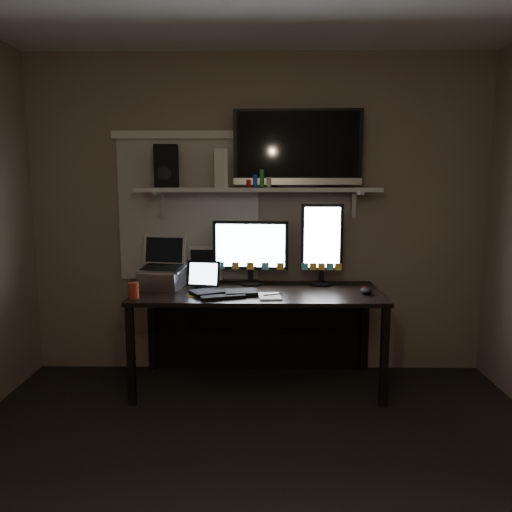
{
  "coord_description": "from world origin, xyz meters",
  "views": [
    {
      "loc": [
        0.03,
        -2.15,
        1.53
      ],
      "look_at": [
        -0.01,
        1.25,
        1.02
      ],
      "focal_mm": 35.0,
      "sensor_mm": 36.0,
      "label": 1
    }
  ],
  "objects_px": {
    "cup": "(133,290)",
    "tv": "(298,149)",
    "tablet": "(204,275)",
    "laptop": "(162,263)",
    "monitor_landscape": "(250,252)",
    "keyboard": "(224,293)",
    "mouse": "(366,291)",
    "desk": "(258,310)",
    "game_console": "(221,169)",
    "monitor_portrait": "(322,244)",
    "speaker": "(167,166)"
  },
  "relations": [
    {
      "from": "cup",
      "to": "tv",
      "type": "xyz_separation_m",
      "value": [
        1.15,
        0.48,
        0.98
      ]
    },
    {
      "from": "tablet",
      "to": "laptop",
      "type": "xyz_separation_m",
      "value": [
        -0.32,
        0.06,
        0.08
      ]
    },
    {
      "from": "monitor_landscape",
      "to": "keyboard",
      "type": "height_order",
      "value": "monitor_landscape"
    },
    {
      "from": "laptop",
      "to": "cup",
      "type": "distance_m",
      "value": 0.38
    },
    {
      "from": "keyboard",
      "to": "mouse",
      "type": "relative_size",
      "value": 3.84
    },
    {
      "from": "desk",
      "to": "game_console",
      "type": "relative_size",
      "value": 6.44
    },
    {
      "from": "monitor_portrait",
      "to": "tv",
      "type": "relative_size",
      "value": 0.66
    },
    {
      "from": "keyboard",
      "to": "monitor_portrait",
      "type": "bearing_deg",
      "value": 6.38
    },
    {
      "from": "desk",
      "to": "mouse",
      "type": "distance_m",
      "value": 0.83
    },
    {
      "from": "mouse",
      "to": "laptop",
      "type": "distance_m",
      "value": 1.51
    },
    {
      "from": "monitor_landscape",
      "to": "laptop",
      "type": "bearing_deg",
      "value": -163.13
    },
    {
      "from": "keyboard",
      "to": "speaker",
      "type": "relative_size",
      "value": 1.5
    },
    {
      "from": "monitor_landscape",
      "to": "mouse",
      "type": "xyz_separation_m",
      "value": [
        0.83,
        -0.32,
        -0.23
      ]
    },
    {
      "from": "mouse",
      "to": "tablet",
      "type": "bearing_deg",
      "value": 168.34
    },
    {
      "from": "monitor_landscape",
      "to": "tv",
      "type": "height_order",
      "value": "tv"
    },
    {
      "from": "desk",
      "to": "laptop",
      "type": "xyz_separation_m",
      "value": [
        -0.72,
        -0.04,
        0.37
      ]
    },
    {
      "from": "tablet",
      "to": "keyboard",
      "type": "bearing_deg",
      "value": -30.98
    },
    {
      "from": "tv",
      "to": "game_console",
      "type": "relative_size",
      "value": 3.44
    },
    {
      "from": "monitor_portrait",
      "to": "monitor_landscape",
      "type": "bearing_deg",
      "value": -179.4
    },
    {
      "from": "desk",
      "to": "cup",
      "type": "distance_m",
      "value": 0.95
    },
    {
      "from": "tablet",
      "to": "laptop",
      "type": "height_order",
      "value": "laptop"
    },
    {
      "from": "mouse",
      "to": "speaker",
      "type": "xyz_separation_m",
      "value": [
        -1.46,
        0.28,
        0.88
      ]
    },
    {
      "from": "desk",
      "to": "cup",
      "type": "height_order",
      "value": "cup"
    },
    {
      "from": "laptop",
      "to": "game_console",
      "type": "bearing_deg",
      "value": 23.75
    },
    {
      "from": "laptop",
      "to": "desk",
      "type": "bearing_deg",
      "value": 14.09
    },
    {
      "from": "mouse",
      "to": "desk",
      "type": "bearing_deg",
      "value": 158.95
    },
    {
      "from": "speaker",
      "to": "game_console",
      "type": "bearing_deg",
      "value": -8.89
    },
    {
      "from": "mouse",
      "to": "cup",
      "type": "relative_size",
      "value": 1.13
    },
    {
      "from": "tablet",
      "to": "monitor_landscape",
      "type": "bearing_deg",
      "value": 42.11
    },
    {
      "from": "laptop",
      "to": "tablet",
      "type": "bearing_deg",
      "value": 1.28
    },
    {
      "from": "mouse",
      "to": "laptop",
      "type": "relative_size",
      "value": 0.32
    },
    {
      "from": "mouse",
      "to": "monitor_landscape",
      "type": "bearing_deg",
      "value": 153.08
    },
    {
      "from": "monitor_portrait",
      "to": "tablet",
      "type": "bearing_deg",
      "value": -166.07
    },
    {
      "from": "monitor_landscape",
      "to": "speaker",
      "type": "height_order",
      "value": "speaker"
    },
    {
      "from": "tv",
      "to": "monitor_portrait",
      "type": "bearing_deg",
      "value": -5.2
    },
    {
      "from": "monitor_landscape",
      "to": "cup",
      "type": "relative_size",
      "value": 5.33
    },
    {
      "from": "monitor_portrait",
      "to": "cup",
      "type": "bearing_deg",
      "value": -159.29
    },
    {
      "from": "tv",
      "to": "speaker",
      "type": "relative_size",
      "value": 3.06
    },
    {
      "from": "tablet",
      "to": "game_console",
      "type": "bearing_deg",
      "value": 63.16
    },
    {
      "from": "monitor_portrait",
      "to": "cup",
      "type": "distance_m",
      "value": 1.44
    },
    {
      "from": "mouse",
      "to": "game_console",
      "type": "relative_size",
      "value": 0.44
    },
    {
      "from": "cup",
      "to": "tv",
      "type": "height_order",
      "value": "tv"
    },
    {
      "from": "desk",
      "to": "tablet",
      "type": "relative_size",
      "value": 7.14
    },
    {
      "from": "keyboard",
      "to": "speaker",
      "type": "height_order",
      "value": "speaker"
    },
    {
      "from": "keyboard",
      "to": "laptop",
      "type": "xyz_separation_m",
      "value": [
        -0.48,
        0.2,
        0.18
      ]
    },
    {
      "from": "desk",
      "to": "cup",
      "type": "relative_size",
      "value": 16.53
    },
    {
      "from": "desk",
      "to": "monitor_landscape",
      "type": "distance_m",
      "value": 0.45
    },
    {
      "from": "tablet",
      "to": "tv",
      "type": "height_order",
      "value": "tv"
    },
    {
      "from": "keyboard",
      "to": "mouse",
      "type": "xyz_separation_m",
      "value": [
        1.01,
        0.03,
        0.01
      ]
    },
    {
      "from": "speaker",
      "to": "monitor_landscape",
      "type": "bearing_deg",
      "value": -3.85
    }
  ]
}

